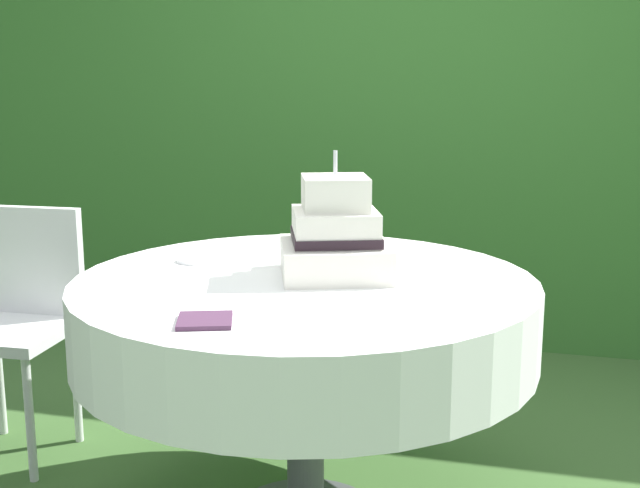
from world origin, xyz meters
name	(u,v)px	position (x,y,z in m)	size (l,w,h in m)	color
foliage_hedge	(415,119)	(0.00, 2.13, 1.12)	(6.00, 0.61, 2.25)	#336628
cake_table	(305,318)	(0.00, 0.00, 0.66)	(1.36, 1.36, 0.78)	#4C4C51
wedding_cake	(336,237)	(0.08, 0.06, 0.89)	(0.40, 0.40, 0.37)	white
serving_plate_near	(196,260)	(-0.40, 0.13, 0.78)	(0.12, 0.12, 0.01)	white
serving_plate_far	(403,258)	(0.24, 0.31, 0.78)	(0.11, 0.11, 0.01)	white
napkin_stack	(205,321)	(-0.12, -0.48, 0.78)	(0.13, 0.13, 0.01)	#4C2D47
garden_chair	(20,307)	(-1.14, 0.24, 0.54)	(0.42, 0.42, 0.89)	white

